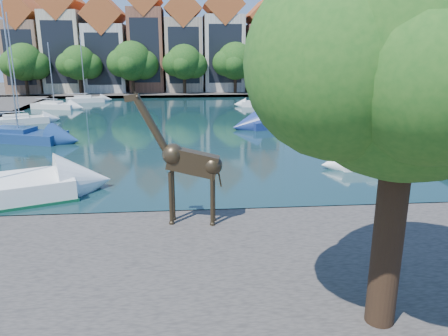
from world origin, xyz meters
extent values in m
plane|color=#38332B|center=(0.00, 0.00, 0.00)|extent=(160.00, 160.00, 0.00)
cube|color=black|center=(0.00, 24.00, 0.04)|extent=(38.00, 50.00, 0.08)
cube|color=#49443F|center=(0.00, -7.00, 0.25)|extent=(50.00, 14.00, 0.50)
cube|color=#49443F|center=(0.00, 56.00, 0.25)|extent=(60.00, 16.00, 0.50)
cube|color=#49443F|center=(25.00, 24.00, 0.25)|extent=(14.00, 52.00, 0.50)
cylinder|color=#332114|center=(7.50, -9.00, 3.25)|extent=(0.80, 0.80, 5.50)
sphere|color=#1D4E16|center=(7.50, -9.00, 7.92)|extent=(6.40, 6.40, 6.40)
sphere|color=#1D4E16|center=(5.74, -9.40, 7.60)|extent=(4.48, 4.48, 4.48)
cube|color=#856048|center=(-23.00, 56.00, 6.00)|extent=(5.39, 9.00, 11.00)
cube|color=#9E441F|center=(-23.00, 56.00, 12.71)|extent=(5.44, 9.18, 5.44)
cube|color=black|center=(-23.00, 51.52, 6.00)|extent=(4.40, 0.05, 8.25)
cube|color=beige|center=(-17.00, 56.00, 6.75)|extent=(5.88, 9.00, 12.50)
cube|color=#9E441F|center=(-17.00, 56.00, 14.32)|extent=(5.94, 9.18, 5.94)
cube|color=black|center=(-17.00, 51.52, 6.75)|extent=(4.80, 0.05, 9.38)
cube|color=beige|center=(-10.50, 56.00, 5.75)|extent=(6.37, 9.00, 10.50)
cube|color=#9E441F|center=(-10.50, 56.00, 12.43)|extent=(6.43, 9.18, 6.43)
cube|color=black|center=(-10.50, 51.52, 5.75)|extent=(5.20, 0.05, 7.88)
cube|color=brown|center=(-4.00, 56.00, 7.00)|extent=(5.39, 9.00, 13.00)
cube|color=#9E441F|center=(-4.00, 56.00, 14.71)|extent=(5.44, 9.18, 5.44)
cube|color=black|center=(-4.00, 51.52, 7.00)|extent=(4.40, 0.05, 9.75)
cube|color=tan|center=(2.00, 56.00, 6.25)|extent=(5.88, 9.00, 11.50)
cube|color=#9E441F|center=(2.00, 56.00, 13.32)|extent=(5.94, 9.18, 5.94)
cube|color=black|center=(2.00, 51.52, 6.25)|extent=(4.80, 0.05, 8.62)
cube|color=beige|center=(8.50, 56.00, 6.50)|extent=(6.37, 9.00, 12.00)
cube|color=#9E441F|center=(8.50, 56.00, 13.93)|extent=(6.43, 9.18, 6.43)
cube|color=black|center=(8.50, 51.52, 6.50)|extent=(5.20, 0.05, 9.00)
cube|color=brown|center=(15.00, 56.00, 5.75)|extent=(5.39, 9.00, 10.50)
cube|color=#9E441F|center=(15.00, 56.00, 12.21)|extent=(5.44, 9.18, 5.44)
cube|color=black|center=(15.00, 51.52, 5.75)|extent=(4.40, 0.05, 7.88)
cylinder|color=#332114|center=(-22.00, 50.50, 2.10)|extent=(0.50, 0.50, 3.20)
sphere|color=#123F12|center=(-22.00, 50.50, 5.38)|extent=(5.60, 5.60, 5.60)
sphere|color=#123F12|center=(-20.32, 50.80, 4.82)|extent=(4.20, 4.20, 4.20)
sphere|color=#123F12|center=(-23.54, 50.10, 5.10)|extent=(3.92, 3.92, 3.92)
cylinder|color=#332114|center=(-14.00, 50.50, 2.10)|extent=(0.50, 0.50, 3.20)
sphere|color=#123F12|center=(-14.00, 50.50, 5.26)|extent=(5.20, 5.20, 5.20)
sphere|color=#123F12|center=(-12.44, 50.80, 4.74)|extent=(3.90, 3.90, 3.90)
sphere|color=#123F12|center=(-15.43, 50.10, 5.00)|extent=(3.64, 3.64, 3.64)
cylinder|color=#332114|center=(-6.00, 50.50, 2.10)|extent=(0.50, 0.50, 3.20)
sphere|color=#123F12|center=(-6.00, 50.50, 5.50)|extent=(6.00, 6.00, 6.00)
sphere|color=#123F12|center=(-4.20, 50.80, 4.90)|extent=(4.50, 4.50, 4.50)
sphere|color=#123F12|center=(-7.65, 50.10, 5.20)|extent=(4.20, 4.20, 4.20)
cylinder|color=#332114|center=(2.00, 50.50, 2.10)|extent=(0.50, 0.50, 3.20)
sphere|color=#123F12|center=(2.00, 50.50, 5.32)|extent=(5.40, 5.40, 5.40)
sphere|color=#123F12|center=(3.62, 50.80, 4.78)|extent=(4.05, 4.05, 4.05)
sphere|color=#123F12|center=(0.51, 50.10, 5.05)|extent=(3.78, 3.78, 3.78)
cylinder|color=#332114|center=(10.00, 50.50, 2.10)|extent=(0.50, 0.50, 3.20)
sphere|color=#123F12|center=(10.00, 50.50, 5.44)|extent=(5.80, 5.80, 5.80)
sphere|color=#123F12|center=(11.74, 50.80, 4.86)|extent=(4.35, 4.35, 4.35)
sphere|color=#123F12|center=(8.40, 50.10, 5.15)|extent=(4.06, 4.06, 4.06)
cylinder|color=#332114|center=(18.00, 50.50, 2.10)|extent=(0.50, 0.50, 3.20)
sphere|color=#123F12|center=(18.00, 50.50, 5.26)|extent=(5.20, 5.20, 5.20)
sphere|color=#123F12|center=(19.56, 50.80, 4.74)|extent=(3.90, 3.90, 3.90)
sphere|color=#123F12|center=(16.57, 50.10, 5.00)|extent=(3.64, 3.64, 3.64)
cylinder|color=#322719|center=(1.48, -1.60, 1.66)|extent=(0.18, 0.18, 2.32)
cylinder|color=#322719|center=(1.55, -1.12, 1.66)|extent=(0.18, 0.18, 2.32)
cylinder|color=#322719|center=(3.23, -1.86, 1.66)|extent=(0.18, 0.18, 2.32)
cylinder|color=#322719|center=(3.30, -1.38, 1.66)|extent=(0.18, 0.18, 2.32)
cube|color=#322719|center=(2.44, -1.50, 3.21)|extent=(2.32, 0.93, 1.36)
cylinder|color=#322719|center=(0.81, -1.26, 4.72)|extent=(1.52, 0.55, 2.40)
cube|color=#322719|center=(0.02, -1.14, 5.90)|extent=(0.67, 0.29, 0.37)
cube|color=navy|center=(-12.00, 18.39, 0.59)|extent=(8.29, 5.00, 1.03)
cube|color=navy|center=(-12.00, 18.39, 0.93)|extent=(3.85, 2.87, 0.57)
cylinder|color=#B2B2B7|center=(-12.00, 18.39, 7.31)|extent=(0.14, 0.14, 12.87)
cube|color=silver|center=(-14.88, 26.82, 0.52)|extent=(5.81, 3.88, 0.88)
cube|color=silver|center=(-14.88, 26.82, 0.81)|extent=(2.73, 2.16, 0.49)
cylinder|color=#B2B2B7|center=(-14.88, 26.82, 5.87)|extent=(0.12, 0.12, 10.21)
cube|color=silver|center=(-14.51, 37.83, 0.50)|extent=(5.89, 3.48, 0.84)
cube|color=silver|center=(-14.51, 37.83, 0.78)|extent=(2.73, 2.01, 0.47)
cylinder|color=#B2B2B7|center=(-14.51, 37.83, 4.47)|extent=(0.11, 0.11, 7.47)
cube|color=silver|center=(-12.00, 44.00, 0.51)|extent=(5.41, 3.02, 0.85)
cube|color=silver|center=(-12.00, 44.00, 0.79)|extent=(2.49, 1.78, 0.47)
cylinder|color=#B2B2B7|center=(-12.00, 44.00, 4.96)|extent=(0.11, 0.11, 8.43)
cube|color=white|center=(15.00, 7.88, 0.55)|extent=(5.68, 2.17, 0.93)
cube|color=white|center=(15.00, 7.88, 0.86)|extent=(2.50, 1.46, 0.52)
cylinder|color=#B2B2B7|center=(15.00, 7.88, 5.29)|extent=(0.12, 0.12, 8.97)
cube|color=navy|center=(12.00, 23.42, 0.55)|extent=(8.51, 5.34, 0.95)
cube|color=navy|center=(12.00, 23.42, 0.87)|extent=(3.97, 3.03, 0.53)
cylinder|color=#B2B2B7|center=(12.00, 23.42, 5.82)|extent=(0.13, 0.13, 10.00)
cube|color=white|center=(15.00, 30.09, 0.57)|extent=(6.52, 3.53, 0.97)
cube|color=white|center=(15.00, 30.09, 0.89)|extent=(2.98, 2.10, 0.54)
cylinder|color=#B2B2B7|center=(15.00, 30.09, 6.37)|extent=(0.13, 0.13, 11.08)
cube|color=silver|center=(12.00, 37.35, 0.53)|extent=(5.25, 2.71, 0.91)
cube|color=silver|center=(12.00, 37.35, 0.83)|extent=(2.39, 1.64, 0.50)
cylinder|color=#B2B2B7|center=(12.00, 37.35, 5.09)|extent=(0.12, 0.12, 8.62)
camera|label=1|loc=(2.24, -19.23, 8.01)|focal=35.00mm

